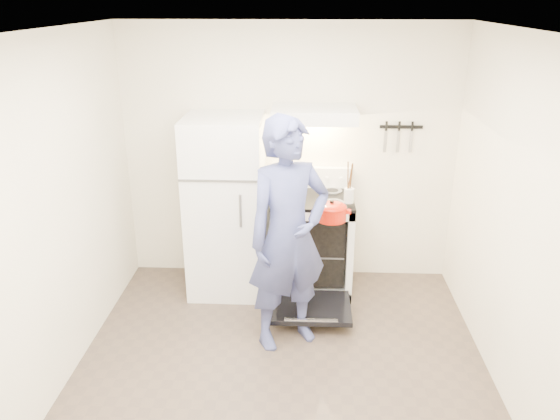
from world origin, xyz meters
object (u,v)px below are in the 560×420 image
at_px(tea_kettle, 282,180).
at_px(dutch_oven, 331,213).
at_px(person, 289,236).
at_px(refrigerator, 226,206).
at_px(stove_body, 311,244).

relative_size(tea_kettle, dutch_oven, 0.81).
bearing_deg(dutch_oven, tea_kettle, 127.35).
bearing_deg(person, dutch_oven, 19.82).
relative_size(refrigerator, person, 0.90).
xyz_separation_m(stove_body, dutch_oven, (0.16, -0.50, 0.53)).
height_order(person, dutch_oven, person).
xyz_separation_m(tea_kettle, dutch_oven, (0.45, -0.59, -0.10)).
bearing_deg(stove_body, dutch_oven, -72.60).
bearing_deg(tea_kettle, dutch_oven, -52.65).
distance_m(refrigerator, dutch_oven, 1.08).
bearing_deg(stove_body, tea_kettle, 162.68).
relative_size(refrigerator, tea_kettle, 6.49).
xyz_separation_m(refrigerator, dutch_oven, (0.97, -0.47, 0.14)).
xyz_separation_m(refrigerator, person, (0.62, -0.87, 0.10)).
height_order(stove_body, person, person).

